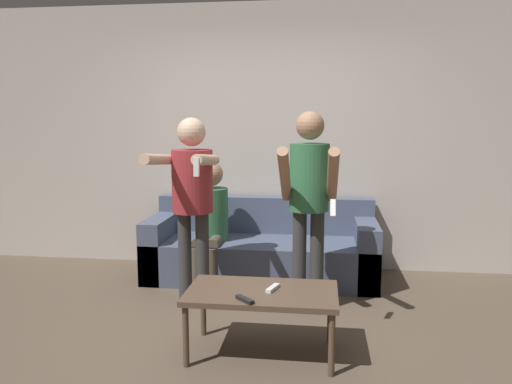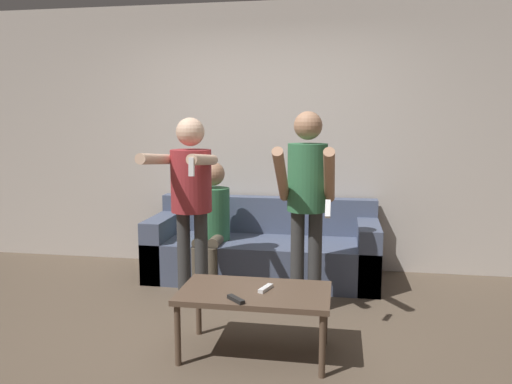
{
  "view_description": "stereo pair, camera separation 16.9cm",
  "coord_description": "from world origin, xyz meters",
  "px_view_note": "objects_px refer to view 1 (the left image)",
  "views": [
    {
      "loc": [
        0.57,
        -3.23,
        1.54
      ],
      "look_at": [
        0.02,
        1.06,
        0.91
      ],
      "focal_mm": 35.0,
      "sensor_mm": 36.0,
      "label": 1
    },
    {
      "loc": [
        0.74,
        -3.2,
        1.54
      ],
      "look_at": [
        0.02,
        1.06,
        0.91
      ],
      "focal_mm": 35.0,
      "sensor_mm": 36.0,
      "label": 2
    }
  ],
  "objects_px": {
    "person_standing_right": "(309,190)",
    "coffee_table": "(262,297)",
    "person_seated": "(210,217)",
    "remote_far": "(273,288)",
    "remote_near": "(245,300)",
    "person_standing_left": "(192,189)",
    "couch": "(262,251)"
  },
  "relations": [
    {
      "from": "remote_far",
      "to": "coffee_table",
      "type": "bearing_deg",
      "value": -165.47
    },
    {
      "from": "couch",
      "to": "person_standing_left",
      "type": "relative_size",
      "value": 1.41
    },
    {
      "from": "couch",
      "to": "person_seated",
      "type": "distance_m",
      "value": 0.61
    },
    {
      "from": "person_seated",
      "to": "remote_far",
      "type": "bearing_deg",
      "value": -62.85
    },
    {
      "from": "remote_far",
      "to": "couch",
      "type": "bearing_deg",
      "value": 99.36
    },
    {
      "from": "couch",
      "to": "remote_near",
      "type": "distance_m",
      "value": 1.83
    },
    {
      "from": "remote_near",
      "to": "remote_far",
      "type": "xyz_separation_m",
      "value": [
        0.15,
        0.23,
        0.0
      ]
    },
    {
      "from": "person_standing_right",
      "to": "person_seated",
      "type": "relative_size",
      "value": 1.4
    },
    {
      "from": "remote_near",
      "to": "person_seated",
      "type": "bearing_deg",
      "value": 109.37
    },
    {
      "from": "person_standing_left",
      "to": "person_standing_right",
      "type": "height_order",
      "value": "person_standing_right"
    },
    {
      "from": "coffee_table",
      "to": "person_seated",
      "type": "bearing_deg",
      "value": 114.63
    },
    {
      "from": "remote_near",
      "to": "remote_far",
      "type": "distance_m",
      "value": 0.27
    },
    {
      "from": "couch",
      "to": "coffee_table",
      "type": "height_order",
      "value": "couch"
    },
    {
      "from": "coffee_table",
      "to": "remote_near",
      "type": "bearing_deg",
      "value": -111.09
    },
    {
      "from": "coffee_table",
      "to": "remote_far",
      "type": "distance_m",
      "value": 0.09
    },
    {
      "from": "person_seated",
      "to": "remote_far",
      "type": "xyz_separation_m",
      "value": [
        0.73,
        -1.43,
        -0.17
      ]
    },
    {
      "from": "couch",
      "to": "person_standing_left",
      "type": "xyz_separation_m",
      "value": [
        -0.47,
        -0.83,
        0.72
      ]
    },
    {
      "from": "person_seated",
      "to": "remote_far",
      "type": "distance_m",
      "value": 1.61
    },
    {
      "from": "person_standing_left",
      "to": "remote_near",
      "type": "relative_size",
      "value": 11.77
    },
    {
      "from": "person_standing_left",
      "to": "remote_far",
      "type": "height_order",
      "value": "person_standing_left"
    },
    {
      "from": "person_seated",
      "to": "remote_near",
      "type": "relative_size",
      "value": 8.64
    },
    {
      "from": "person_standing_right",
      "to": "remote_far",
      "type": "distance_m",
      "value": 0.96
    },
    {
      "from": "coffee_table",
      "to": "remote_far",
      "type": "relative_size",
      "value": 6.38
    },
    {
      "from": "coffee_table",
      "to": "remote_near",
      "type": "xyz_separation_m",
      "value": [
        -0.08,
        -0.21,
        0.06
      ]
    },
    {
      "from": "person_standing_left",
      "to": "remote_near",
      "type": "distance_m",
      "value": 1.27
    },
    {
      "from": "coffee_table",
      "to": "remote_far",
      "type": "height_order",
      "value": "remote_far"
    },
    {
      "from": "person_seated",
      "to": "coffee_table",
      "type": "height_order",
      "value": "person_seated"
    },
    {
      "from": "person_standing_right",
      "to": "coffee_table",
      "type": "bearing_deg",
      "value": -109.57
    },
    {
      "from": "person_seated",
      "to": "couch",
      "type": "bearing_deg",
      "value": 18.97
    },
    {
      "from": "person_seated",
      "to": "person_standing_right",
      "type": "bearing_deg",
      "value": -35.13
    },
    {
      "from": "person_standing_left",
      "to": "person_standing_right",
      "type": "distance_m",
      "value": 0.94
    },
    {
      "from": "couch",
      "to": "remote_far",
      "type": "height_order",
      "value": "couch"
    }
  ]
}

